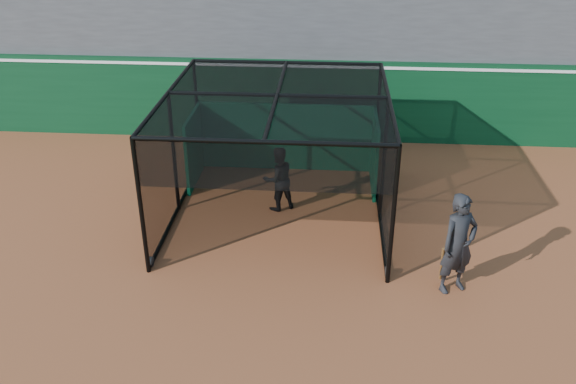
{
  "coord_description": "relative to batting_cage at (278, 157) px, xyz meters",
  "views": [
    {
      "loc": [
        1.0,
        -9.39,
        7.31
      ],
      "look_at": [
        0.15,
        2.0,
        1.4
      ],
      "focal_mm": 38.0,
      "sensor_mm": 36.0,
      "label": 1
    }
  ],
  "objects": [
    {
      "name": "outfield_wall",
      "position": [
        0.22,
        4.9,
        -0.21
      ],
      "size": [
        50.0,
        0.5,
        2.5
      ],
      "color": "#0A381B",
      "rests_on": "ground"
    },
    {
      "name": "ground",
      "position": [
        0.22,
        -3.6,
        -1.5
      ],
      "size": [
        120.0,
        120.0,
        0.0
      ],
      "primitive_type": "plane",
      "color": "brown",
      "rests_on": "ground"
    },
    {
      "name": "on_deck_player",
      "position": [
        3.74,
        -2.85,
        -0.45
      ],
      "size": [
        0.91,
        0.8,
        2.1
      ],
      "color": "black",
      "rests_on": "ground"
    },
    {
      "name": "batting_cage",
      "position": [
        0.0,
        0.0,
        0.0
      ],
      "size": [
        5.03,
        5.49,
        3.0
      ],
      "color": "black",
      "rests_on": "ground"
    },
    {
      "name": "batter",
      "position": [
        -0.01,
        0.21,
        -0.68
      ],
      "size": [
        0.99,
        0.93,
        1.63
      ],
      "primitive_type": "imported",
      "rotation": [
        0.0,
        0.0,
        3.66
      ],
      "color": "black",
      "rests_on": "ground"
    }
  ]
}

